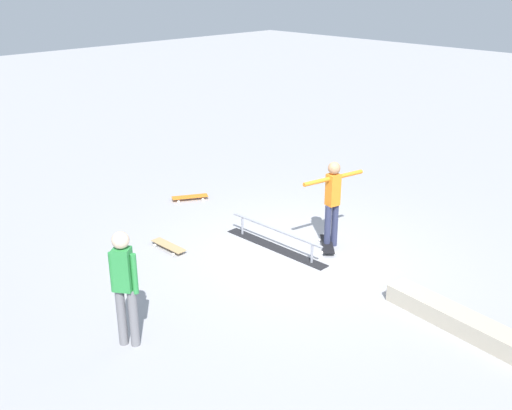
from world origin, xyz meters
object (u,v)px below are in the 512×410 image
object	(u,v)px
grind_rail	(275,239)
skate_ledge	(467,324)
loose_skateboard_orange	(190,197)
skater_main	(333,198)
loose_skateboard_natural	(169,246)
bystander_green_shirt	(124,283)
skateboard_main	(327,244)

from	to	relation	value
grind_rail	skate_ledge	size ratio (longest dim) A/B	0.90
grind_rail	loose_skateboard_orange	xyz separation A→B (m)	(3.05, -0.41, -0.10)
skater_main	loose_skateboard_natural	distance (m)	3.13
loose_skateboard_orange	bystander_green_shirt	bearing A→B (deg)	-107.79
skate_ledge	loose_skateboard_orange	distance (m)	6.87
skater_main	skateboard_main	size ratio (longest dim) A/B	2.33
loose_skateboard_natural	grind_rail	bearing A→B (deg)	45.65
bystander_green_shirt	loose_skateboard_natural	world-z (taller)	bystander_green_shirt
bystander_green_shirt	loose_skateboard_natural	distance (m)	3.11
bystander_green_shirt	grind_rail	bearing A→B (deg)	64.68
grind_rail	loose_skateboard_orange	distance (m)	3.07
skate_ledge	bystander_green_shirt	distance (m)	4.81
grind_rail	skate_ledge	world-z (taller)	grind_rail
skateboard_main	loose_skateboard_orange	xyz separation A→B (m)	(3.71, 0.29, 0.00)
skate_ledge	loose_skateboard_natural	bearing A→B (deg)	15.25
bystander_green_shirt	loose_skateboard_natural	bearing A→B (deg)	96.94
skateboard_main	loose_skateboard_orange	distance (m)	3.72
skater_main	bystander_green_shirt	xyz separation A→B (m)	(-0.03, 4.41, 0.00)
skateboard_main	loose_skateboard_orange	size ratio (longest dim) A/B	0.89
skate_ledge	skater_main	bearing A→B (deg)	-14.82
skater_main	loose_skateboard_orange	bearing A→B (deg)	107.24
skate_ledge	loose_skateboard_orange	size ratio (longest dim) A/B	3.25
grind_rail	loose_skateboard_orange	world-z (taller)	grind_rail
skateboard_main	skate_ledge	bearing A→B (deg)	-148.17
grind_rail	loose_skateboard_natural	distance (m)	1.98
loose_skateboard_natural	bystander_green_shirt	bearing A→B (deg)	-48.40
skateboard_main	loose_skateboard_natural	distance (m)	2.94
skater_main	skateboard_main	bearing A→B (deg)	-169.07
grind_rail	loose_skateboard_orange	bearing A→B (deg)	-9.10
grind_rail	skater_main	distance (m)	1.30
grind_rail	bystander_green_shirt	size ratio (longest dim) A/B	1.37
skateboard_main	loose_skateboard_natural	bearing A→B (deg)	92.05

